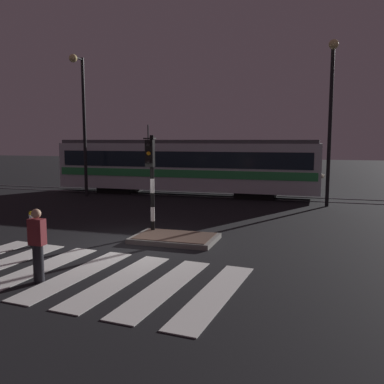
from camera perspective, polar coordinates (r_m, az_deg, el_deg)
name	(u,v)px	position (r m, az deg, el deg)	size (l,w,h in m)	color
ground_plane	(129,246)	(13.01, -8.65, -7.36)	(120.00, 120.00, 0.00)	black
rail_near	(217,197)	(23.50, 3.48, -0.73)	(80.00, 0.12, 0.03)	#59595E
rail_far	(223,194)	(24.88, 4.27, -0.29)	(80.00, 0.12, 0.03)	#59595E
crosswalk_zebra	(78,274)	(10.63, -15.48, -10.83)	(8.05, 4.57, 0.02)	silver
traffic_island	(175,238)	(13.49, -2.34, -6.37)	(2.67, 1.75, 0.18)	slate
traffic_light_median_centre	(151,170)	(13.98, -5.66, 3.05)	(0.36, 0.42, 3.41)	black
street_lamp_trackside_right	(331,106)	(20.98, 18.58, 11.21)	(0.44, 1.21, 7.73)	black
street_lamp_trackside_left	(82,110)	(24.42, -14.97, 10.84)	(0.44, 1.21, 7.82)	black
tram	(185,165)	(24.60, -1.01, 3.70)	(15.72, 2.58, 4.15)	silver
pedestrian_waiting_at_kerb	(38,245)	(10.12, -20.50, -6.85)	(0.36, 0.24, 1.71)	black
bollard_island_edge	(32,229)	(13.53, -21.22, -4.78)	(0.12, 0.12, 1.11)	black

